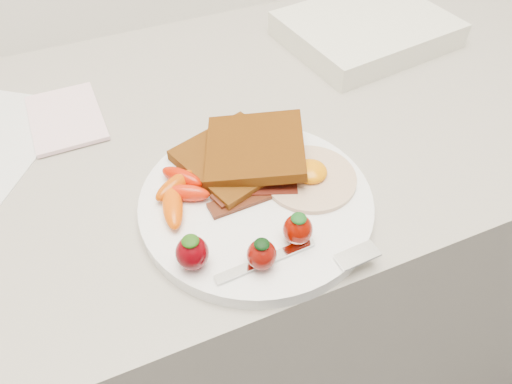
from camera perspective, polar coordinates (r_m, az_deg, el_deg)
name	(u,v)px	position (r m, az deg, el deg)	size (l,w,h in m)	color
counter	(231,296)	(1.05, -2.91, -11.75)	(2.00, 0.60, 0.90)	gray
plate	(256,203)	(0.58, 0.00, -1.29)	(0.27, 0.27, 0.02)	white
toast_lower	(235,158)	(0.61, -2.39, 3.91)	(0.12, 0.12, 0.01)	#412004
toast_upper	(255,148)	(0.60, -0.10, 5.09)	(0.12, 0.12, 0.01)	#461B06
fried_egg	(310,176)	(0.59, 6.19, 1.81)	(0.14, 0.14, 0.02)	#F2E7CD
bacon_strips	(251,190)	(0.58, -0.59, 0.20)	(0.11, 0.06, 0.01)	#36090A
baby_carrots	(178,192)	(0.57, -8.87, 0.04)	(0.07, 0.10, 0.02)	#C34400
strawberries	(246,245)	(0.51, -1.11, -6.10)	(0.14, 0.06, 0.04)	#580007
fork	(308,258)	(0.52, 5.92, -7.50)	(0.17, 0.05, 0.00)	silver
notepad	(66,117)	(0.75, -20.92, 7.97)	(0.09, 0.14, 0.01)	#FCCEDA
appliance	(366,29)	(0.90, 12.48, 17.69)	(0.26, 0.21, 0.04)	silver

